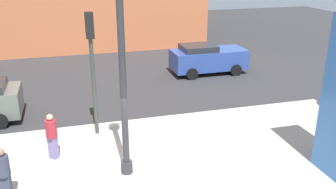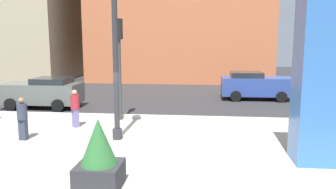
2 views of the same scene
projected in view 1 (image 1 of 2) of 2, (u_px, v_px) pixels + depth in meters
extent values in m
plane|color=#2D2D30|center=(116.00, 117.00, 15.55)|extent=(60.00, 60.00, 0.00)
cube|color=#B7B2A8|center=(119.00, 124.00, 14.73)|extent=(18.00, 0.24, 0.16)
cylinder|color=#2D2D33|center=(127.00, 167.00, 11.50)|extent=(0.36, 0.36, 0.40)
cylinder|color=#2D2D33|center=(123.00, 84.00, 10.56)|extent=(0.20, 0.20, 5.83)
cylinder|color=#333833|center=(94.00, 88.00, 13.52)|extent=(0.14, 0.14, 3.65)
cube|color=black|center=(89.00, 25.00, 12.73)|extent=(0.28, 0.32, 0.90)
sphere|color=green|center=(88.00, 17.00, 12.79)|extent=(0.18, 0.18, 0.18)
cube|color=#2D4793|center=(208.00, 59.00, 21.21)|extent=(4.24, 1.83, 1.08)
cube|color=#1E2328|center=(198.00, 48.00, 20.80)|extent=(1.91, 1.60, 0.32)
cylinder|color=black|center=(223.00, 62.00, 22.53)|extent=(0.64, 0.23, 0.64)
cylinder|color=black|center=(236.00, 70.00, 20.91)|extent=(0.64, 0.23, 0.64)
cylinder|color=black|center=(182.00, 65.00, 21.85)|extent=(0.64, 0.23, 0.64)
cylinder|color=black|center=(192.00, 74.00, 20.23)|extent=(0.64, 0.23, 0.64)
cylinder|color=black|center=(5.00, 104.00, 16.08)|extent=(0.64, 0.22, 0.64)
cube|color=#33384C|center=(6.00, 187.00, 10.16)|extent=(0.31, 0.24, 0.78)
cylinder|color=#33384C|center=(2.00, 166.00, 9.92)|extent=(0.41, 0.41, 0.59)
sphere|color=#8C664C|center=(0.00, 152.00, 9.78)|extent=(0.21, 0.21, 0.21)
cube|color=slate|center=(53.00, 148.00, 12.27)|extent=(0.34, 0.33, 0.79)
cylinder|color=maroon|center=(51.00, 129.00, 12.03)|extent=(0.51, 0.51, 0.59)
sphere|color=tan|center=(50.00, 117.00, 11.89)|extent=(0.21, 0.21, 0.21)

